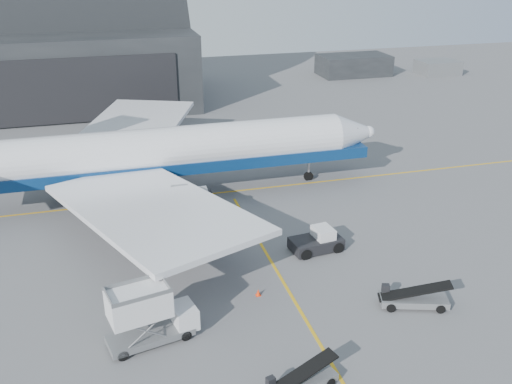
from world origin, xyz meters
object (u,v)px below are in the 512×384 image
object	(u,v)px
airliner	(158,153)
catering_truck	(148,316)
belt_loader_a	(300,382)
pushback_tug	(317,242)
belt_loader_b	(413,299)

from	to	relation	value
airliner	catering_truck	xyz separation A→B (m)	(-3.58, -24.18, -2.72)
belt_loader_a	pushback_tug	bearing A→B (deg)	50.28
airliner	catering_truck	world-z (taller)	airliner
belt_loader_b	pushback_tug	bearing A→B (deg)	128.52
airliner	catering_truck	distance (m)	24.60
airliner	belt_loader_a	distance (m)	31.76
belt_loader_a	airliner	bearing A→B (deg)	83.27
catering_truck	belt_loader_a	world-z (taller)	catering_truck
belt_loader_a	belt_loader_b	xyz separation A→B (m)	(10.89, 5.94, 0.06)
airliner	pushback_tug	world-z (taller)	airliner
pushback_tug	belt_loader_a	world-z (taller)	pushback_tug
airliner	belt_loader_b	bearing A→B (deg)	-58.29
airliner	catering_truck	bearing A→B (deg)	-98.42
pushback_tug	belt_loader_b	distance (m)	10.53
airliner	belt_loader_b	distance (m)	29.91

